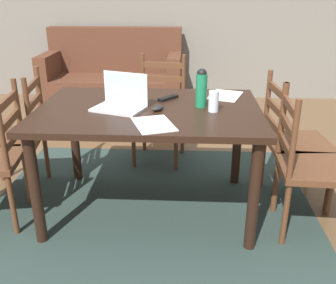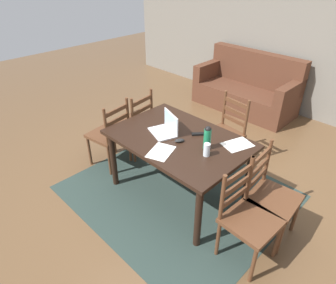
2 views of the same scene
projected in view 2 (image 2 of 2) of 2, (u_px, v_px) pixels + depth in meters
ground_plane at (178, 192)px, 3.62m from camera, size 14.00×14.00×0.00m
area_rug at (178, 192)px, 3.62m from camera, size 2.37×2.11×0.01m
wall_back at (312, 35)px, 4.77m from camera, size 8.00×0.12×2.70m
dining_table at (179, 145)px, 3.27m from camera, size 1.48×1.02×0.77m
chair_left_near at (110, 134)px, 3.87m from camera, size 0.50×0.50×0.95m
chair_left_far at (134, 124)px, 4.12m from camera, size 0.50×0.50×0.95m
chair_right_near at (247, 218)px, 2.64m from camera, size 0.46×0.46×0.95m
chair_right_far at (270, 196)px, 2.88m from camera, size 0.47×0.47×0.95m
chair_far_head at (225, 133)px, 3.90m from camera, size 0.49×0.49×0.95m
couch at (247, 89)px, 5.45m from camera, size 1.80×0.80×1.00m
laptop at (166, 128)px, 3.28m from camera, size 0.38×0.32×0.23m
water_bottle at (207, 137)px, 2.96m from camera, size 0.07×0.07×0.26m
drinking_glass at (207, 150)px, 2.89m from camera, size 0.07×0.07×0.13m
computer_mouse at (180, 140)px, 3.13m from camera, size 0.10×0.12×0.03m
tv_remote at (199, 134)px, 3.26m from camera, size 0.14×0.16×0.02m
paper_stack_left at (237, 145)px, 3.09m from camera, size 0.29×0.35×0.00m
paper_stack_right at (161, 152)px, 2.98m from camera, size 0.30×0.35×0.00m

